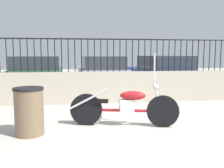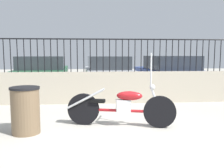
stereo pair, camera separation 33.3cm
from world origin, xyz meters
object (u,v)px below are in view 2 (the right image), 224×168
car_silver (108,72)px  trash_bin (25,110)px  motorcycle_red (116,106)px  car_blue (169,73)px  car_green (43,74)px

car_silver → trash_bin: bearing=159.4°
motorcycle_red → car_blue: bearing=75.8°
car_green → car_blue: bearing=-91.2°
motorcycle_red → car_silver: (0.19, 5.40, 0.27)m
motorcycle_red → trash_bin: 1.69m
car_green → car_silver: (2.48, 0.67, -0.01)m
trash_bin → car_silver: bearing=72.1°
motorcycle_red → car_green: bearing=129.5°
car_blue → car_silver: bearing=77.6°
car_green → car_silver: size_ratio=1.08×
car_silver → car_blue: 2.50m
motorcycle_red → trash_bin: motorcycle_red is taller
trash_bin → car_green: bearing=97.1°
car_green → car_blue: (4.94, 0.27, -0.00)m
motorcycle_red → trash_bin: (-1.66, -0.33, 0.02)m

